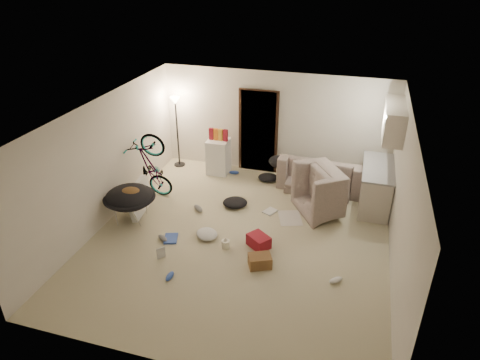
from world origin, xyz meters
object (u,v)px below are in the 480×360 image
(saucer_chair, at_px, (130,201))
(drink_case_a, at_px, (260,261))
(mini_fridge, at_px, (218,156))
(bicycle, at_px, (152,180))
(tv_box, at_px, (139,198))
(juicer, at_px, (226,244))
(armchair, at_px, (334,194))
(floor_lamp, at_px, (176,117))
(sofa, at_px, (321,177))
(kitchen_counter, at_px, (376,187))
(drink_case_b, at_px, (259,241))

(saucer_chair, height_order, drink_case_a, saucer_chair)
(mini_fridge, relative_size, drink_case_a, 2.23)
(bicycle, distance_m, saucer_chair, 0.99)
(tv_box, bearing_deg, juicer, -24.95)
(armchair, bearing_deg, floor_lamp, 42.28)
(armchair, xyz_separation_m, saucer_chair, (-3.91, -1.56, 0.06))
(saucer_chair, relative_size, drink_case_a, 2.68)
(saucer_chair, bearing_deg, mini_fridge, 68.53)
(floor_lamp, bearing_deg, saucer_chair, -87.84)
(sofa, height_order, mini_fridge, mini_fridge)
(saucer_chair, xyz_separation_m, tv_box, (0.00, 0.36, -0.13))
(mini_fridge, xyz_separation_m, tv_box, (-1.00, -2.19, -0.12))
(kitchen_counter, relative_size, juicer, 6.66)
(floor_lamp, bearing_deg, mini_fridge, -5.17)
(tv_box, distance_m, drink_case_a, 3.07)
(saucer_chair, xyz_separation_m, drink_case_b, (2.71, -0.15, -0.32))
(sofa, bearing_deg, saucer_chair, 38.16)
(juicer, bearing_deg, floor_lamp, 126.51)
(sofa, bearing_deg, mini_fridge, 1.03)
(bicycle, height_order, drink_case_b, bicycle)
(drink_case_a, distance_m, drink_case_b, 0.57)
(floor_lamp, bearing_deg, juicer, -53.49)
(mini_fridge, height_order, saucer_chair, mini_fridge)
(floor_lamp, relative_size, saucer_chair, 1.75)
(sofa, height_order, tv_box, tv_box)
(saucer_chair, bearing_deg, sofa, 34.86)
(sofa, bearing_deg, tv_box, 34.01)
(bicycle, bearing_deg, tv_box, 179.78)
(armchair, height_order, tv_box, armchair)
(drink_case_b, bearing_deg, saucer_chair, -146.41)
(tv_box, xyz_separation_m, juicer, (2.13, -0.72, -0.22))
(drink_case_b, bearing_deg, juicer, -122.94)
(kitchen_counter, relative_size, mini_fridge, 1.74)
(bicycle, bearing_deg, sofa, -67.65)
(armchair, xyz_separation_m, bicycle, (-3.91, -0.57, 0.05))
(bicycle, relative_size, tv_box, 1.71)
(bicycle, bearing_deg, armchair, -81.90)
(drink_case_b, bearing_deg, sofa, 109.38)
(kitchen_counter, distance_m, tv_box, 5.01)
(drink_case_b, relative_size, juicer, 1.79)
(sofa, xyz_separation_m, drink_case_a, (-0.66, -3.16, -0.17))
(armchair, distance_m, saucer_chair, 4.21)
(armchair, relative_size, bicycle, 0.71)
(tv_box, relative_size, juicer, 4.19)
(armchair, distance_m, drink_case_a, 2.50)
(sofa, height_order, juicer, sofa)
(bicycle, xyz_separation_m, drink_case_b, (2.71, -1.14, -0.31))
(mini_fridge, bearing_deg, drink_case_a, -60.78)
(bicycle, bearing_deg, mini_fridge, -32.93)
(kitchen_counter, relative_size, bicycle, 0.93)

